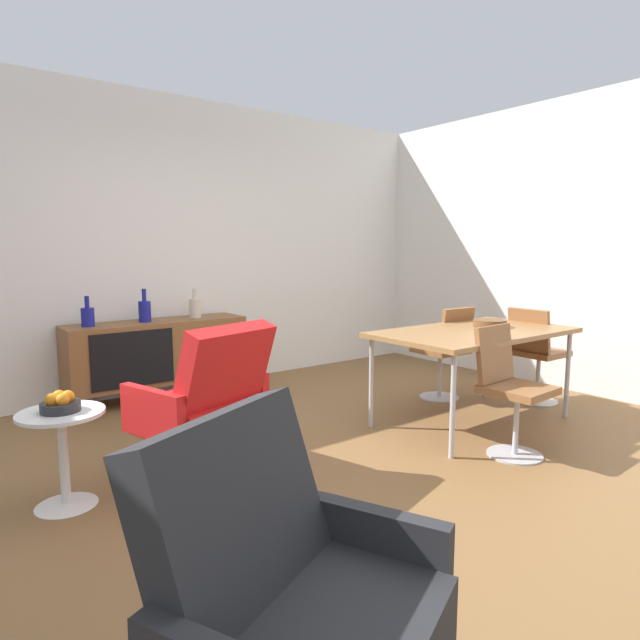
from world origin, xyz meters
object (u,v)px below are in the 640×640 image
Objects in this scene: vase_sculptural_dark at (145,310)px; armchair_black_shell at (292,605)px; dining_chair_far_end at (535,351)px; side_table_round at (63,448)px; vase_cobalt at (195,307)px; lounge_chair_red at (206,401)px; dining_table at (474,335)px; sideboard at (158,351)px; vase_ceramic_small at (88,316)px; fruit_bowl at (60,403)px; wooden_bowl_on_table at (490,323)px; dining_chair_front_left at (509,385)px; dining_chair_back_right at (446,349)px.

armchair_black_shell is (-0.94, -3.70, -0.36)m from vase_sculptural_dark.
side_table_round is (-3.78, 0.43, -0.15)m from dining_chair_far_end.
lounge_chair_red is (-0.78, -1.86, -0.35)m from vase_cobalt.
vase_sculptural_dark is at bearing 129.93° from dining_table.
dining_chair_far_end reaches higher than dining_table.
sideboard is 0.69m from vase_ceramic_small.
fruit_bowl is at bearing -121.54° from vase_sculptural_dark.
vase_cobalt is 1.40× the size of fruit_bowl.
vase_cobalt is at bearing -0.00° from vase_sculptural_dark.
vase_sculptural_dark is (-0.48, 0.00, 0.00)m from vase_cobalt.
lounge_chair_red is at bearing 70.91° from armchair_black_shell.
sideboard is 2.93m from wooden_bowl_on_table.
vase_ceramic_small is at bearing 95.58° from lounge_chair_red.
lounge_chair_red is 1.94m from armchair_black_shell.
fruit_bowl is at bearing 158.63° from dining_chair_front_left.
wooden_bowl_on_table is 0.27× the size of lounge_chair_red.
sideboard is 0.53m from vase_cobalt.
dining_chair_back_right and dining_chair_far_end have the same top height.
armchair_black_shell is (-2.41, -0.96, -0.00)m from dining_chair_front_left.
dining_chair_back_right reaches higher than side_table_round.
sideboard is 6.24× the size of vase_ceramic_small.
sideboard is 1.91m from lounge_chair_red.
dining_chair_back_right is 4.28× the size of fruit_bowl.
side_table_round is at bearing -121.56° from vase_sculptural_dark.
vase_ceramic_small reaches higher than dining_chair_far_end.
dining_table is at bearing -173.16° from wooden_bowl_on_table.
fruit_bowl is at bearing -177.80° from dining_chair_back_right.
armchair_black_shell is at bearing -157.32° from dining_chair_far_end.
vase_cobalt is at bearing -0.00° from vase_ceramic_small.
vase_cobalt is 0.33× the size of dining_chair_back_right.
lounge_chair_red reaches higher than sideboard.
vase_sculptural_dark reaches higher than side_table_round.
dining_chair_front_left is at bearing 21.83° from armchair_black_shell.
dining_table is 1.87× the size of dining_chair_back_right.
wooden_bowl_on_table is (1.96, -2.15, 0.33)m from sideboard.
wooden_bowl_on_table reaches higher than side_table_round.
fruit_bowl is (-2.54, 0.99, 0.09)m from dining_chair_front_left.
dining_table is 1.87× the size of dining_chair_front_left.
vase_sculptural_dark is at bearing 80.80° from lounge_chair_red.
fruit_bowl reaches higher than side_table_round.
vase_ceramic_small reaches higher than side_table_round.
vase_cobalt is 2.35m from fruit_bowl.
vase_ceramic_small is at bearing 180.00° from vase_cobalt.
armchair_black_shell is (-3.00, -1.55, -0.30)m from wooden_bowl_on_table.
vase_ceramic_small is 0.30× the size of dining_chair_front_left.
lounge_chair_red is 4.73× the size of fruit_bowl.
armchair_black_shell is at bearing -158.17° from dining_chair_front_left.
lounge_chair_red reaches higher than fruit_bowl.
dining_chair_front_left is (0.99, -2.74, -0.35)m from vase_cobalt.
dining_table is at bearing -50.07° from vase_sculptural_dark.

